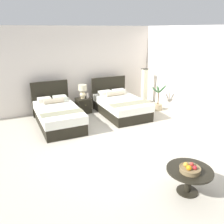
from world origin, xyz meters
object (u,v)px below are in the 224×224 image
object	(u,v)px
vase	(87,95)
fruit_bowl	(190,169)
potted_palm	(158,103)
table_lamp	(83,90)
bed_near_corner	(120,106)
floor_lamp_corner	(144,86)
coffee_table	(189,175)
bed_near_window	(58,115)
nightstand	(83,105)

from	to	relation	value
vase	fruit_bowl	size ratio (longest dim) A/B	0.54
potted_palm	table_lamp	bearing A→B (deg)	158.59
table_lamp	fruit_bowl	size ratio (longest dim) A/B	1.31
bed_near_corner	table_lamp	size ratio (longest dim) A/B	4.44
vase	floor_lamp_corner	world-z (taller)	floor_lamp_corner
bed_near_corner	vase	bearing A→B (deg)	142.82
bed_near_corner	coffee_table	distance (m)	4.21
bed_near_window	vase	size ratio (longest dim) A/B	11.09
table_lamp	fruit_bowl	bearing A→B (deg)	-89.02
fruit_bowl	bed_near_corner	bearing A→B (deg)	76.94
bed_near_corner	nightstand	xyz separation A→B (m)	(-1.05, 0.73, -0.05)
nightstand	vase	size ratio (longest dim) A/B	2.62
nightstand	fruit_bowl	bearing A→B (deg)	-89.02
nightstand	table_lamp	distance (m)	0.53
bed_near_window	table_lamp	size ratio (longest dim) A/B	4.53
bed_near_window	nightstand	world-z (taller)	bed_near_window
nightstand	potted_palm	xyz separation A→B (m)	(2.45, -0.94, 0.01)
table_lamp	coffee_table	bearing A→B (deg)	-88.36
vase	coffee_table	size ratio (longest dim) A/B	0.24
nightstand	potted_palm	size ratio (longest dim) A/B	0.53
bed_near_window	table_lamp	distance (m)	1.39
table_lamp	fruit_bowl	xyz separation A→B (m)	(0.08, -4.90, -0.26)
nightstand	floor_lamp_corner	xyz separation A→B (m)	(2.46, -0.04, 0.42)
fruit_bowl	floor_lamp_corner	bearing A→B (deg)	63.86
coffee_table	bed_near_corner	bearing A→B (deg)	77.53
bed_near_window	potted_palm	world-z (taller)	bed_near_window
table_lamp	floor_lamp_corner	bearing A→B (deg)	-1.30
nightstand	potted_palm	world-z (taller)	potted_palm
bed_near_window	bed_near_corner	world-z (taller)	bed_near_window
bed_near_window	table_lamp	world-z (taller)	bed_near_window
bed_near_window	vase	xyz separation A→B (m)	(1.22, 0.69, 0.28)
bed_near_window	potted_palm	xyz separation A→B (m)	(3.53, -0.21, -0.06)
potted_palm	nightstand	bearing A→B (deg)	159.00
bed_near_window	potted_palm	distance (m)	3.54
bed_near_window	table_lamp	bearing A→B (deg)	34.78
fruit_bowl	nightstand	bearing A→B (deg)	90.98
bed_near_window	bed_near_corner	xyz separation A→B (m)	(2.12, -0.00, -0.01)
nightstand	fruit_bowl	distance (m)	4.89
vase	floor_lamp_corner	bearing A→B (deg)	0.10
fruit_bowl	floor_lamp_corner	world-z (taller)	floor_lamp_corner
coffee_table	nightstand	bearing A→B (deg)	91.65
coffee_table	fruit_bowl	bearing A→B (deg)	-138.07
floor_lamp_corner	potted_palm	size ratio (longest dim) A/B	1.40
bed_near_corner	table_lamp	distance (m)	1.37
bed_near_corner	vase	xyz separation A→B (m)	(-0.91, 0.69, 0.29)
table_lamp	potted_palm	size ratio (longest dim) A/B	0.49
bed_near_window	bed_near_corner	size ratio (longest dim) A/B	1.02
vase	fruit_bowl	xyz separation A→B (m)	(-0.06, -4.84, -0.08)
nightstand	fruit_bowl	world-z (taller)	fruit_bowl
bed_near_corner	nightstand	bearing A→B (deg)	145.19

